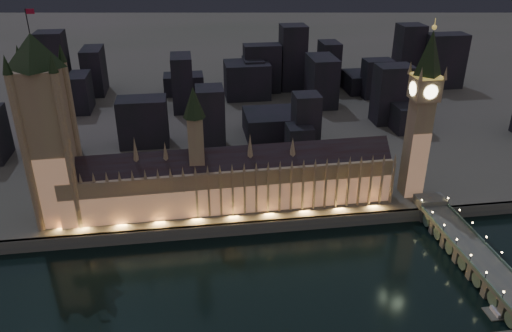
{
  "coord_description": "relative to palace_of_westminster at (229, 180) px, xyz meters",
  "views": [
    {
      "loc": [
        -33.01,
        -208.41,
        167.06
      ],
      "look_at": [
        5.0,
        55.0,
        38.0
      ],
      "focal_mm": 35.0,
      "sensor_mm": 36.0,
      "label": 1
    }
  ],
  "objects": [
    {
      "name": "ground_plane",
      "position": [
        10.47,
        -61.74,
        -26.37
      ],
      "size": [
        2000.0,
        2000.0,
        0.0
      ],
      "primitive_type": "plane",
      "color": "black",
      "rests_on": "ground"
    },
    {
      "name": "north_bank",
      "position": [
        10.47,
        458.26,
        -22.37
      ],
      "size": [
        2000.0,
        960.0,
        8.0
      ],
      "primitive_type": "cube",
      "color": "#3F4934",
      "rests_on": "ground"
    },
    {
      "name": "embankment_wall",
      "position": [
        10.47,
        -20.74,
        -22.37
      ],
      "size": [
        2000.0,
        2.5,
        8.0
      ],
      "primitive_type": "cube",
      "color": "#46514F",
      "rests_on": "ground"
    },
    {
      "name": "palace_of_westminster",
      "position": [
        0.0,
        0.0,
        0.0
      ],
      "size": [
        202.0,
        25.08,
        78.0
      ],
      "color": "#8F6D57",
      "rests_on": "north_bank"
    },
    {
      "name": "victoria_tower",
      "position": [
        -99.53,
        0.19,
        42.0
      ],
      "size": [
        31.68,
        31.68,
        121.65
      ],
      "color": "#8F6D57",
      "rests_on": "north_bank"
    },
    {
      "name": "elizabeth_tower",
      "position": [
        118.47,
        0.19,
        44.0
      ],
      "size": [
        18.0,
        18.0,
        111.77
      ],
      "color": "#8F6D57",
      "rests_on": "north_bank"
    },
    {
      "name": "westminster_bridge",
      "position": [
        124.71,
        -65.19,
        -20.38
      ],
      "size": [
        18.08,
        113.0,
        15.9
      ],
      "color": "#46514F",
      "rests_on": "ground"
    },
    {
      "name": "city_backdrop",
      "position": [
        48.85,
        184.93,
        3.85
      ],
      "size": [
        464.49,
        215.63,
        66.99
      ],
      "color": "black",
      "rests_on": "north_bank"
    }
  ]
}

